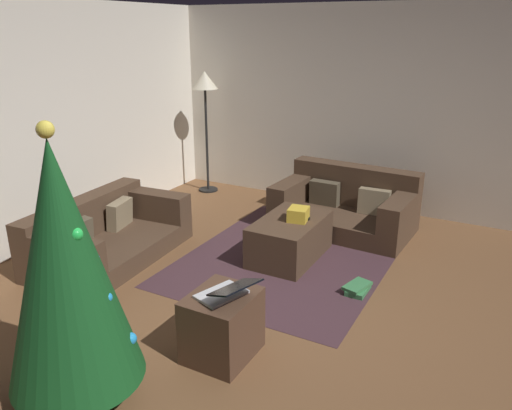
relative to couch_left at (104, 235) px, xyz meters
The scene contains 14 objects.
ground_plane 2.27m from the couch_left, 96.09° to the right, with size 6.40×6.40×0.00m, color brown.
rear_partition 1.41m from the couch_left, 104.90° to the left, with size 6.40×0.12×2.60m, color silver.
corner_partition 3.81m from the couch_left, 37.69° to the right, with size 0.12×6.40×2.60m, color silver.
couch_left is the anchor object (origin of this frame).
couch_right 2.81m from the couch_left, 44.29° to the right, with size 1.02×1.63×0.72m.
ottoman 1.95m from the couch_left, 62.08° to the right, with size 0.97×0.58×0.43m, color #473323.
gift_box 2.04m from the couch_left, 62.95° to the right, with size 0.21×0.19×0.14m, color gold.
tv_remote 2.08m from the couch_left, 61.77° to the right, with size 0.05×0.16×0.02m, color black.
christmas_tree 2.33m from the couch_left, 139.66° to the right, with size 0.84×0.84×1.83m.
side_table 2.17m from the couch_left, 113.10° to the right, with size 0.52×0.44×0.50m, color #4C3323.
laptop 2.25m from the couch_left, 112.97° to the right, with size 0.44×0.46×0.17m.
book_stack 2.65m from the couch_left, 78.39° to the right, with size 0.31×0.23×0.08m.
corner_lamp 2.75m from the couch_left, ahead, with size 0.36×0.36×1.73m.
area_rug 1.97m from the couch_left, 62.08° to the right, with size 2.60×2.00×0.01m, color #40282E.
Camera 1 is at (-3.27, -1.48, 2.30)m, focal length 35.26 mm.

